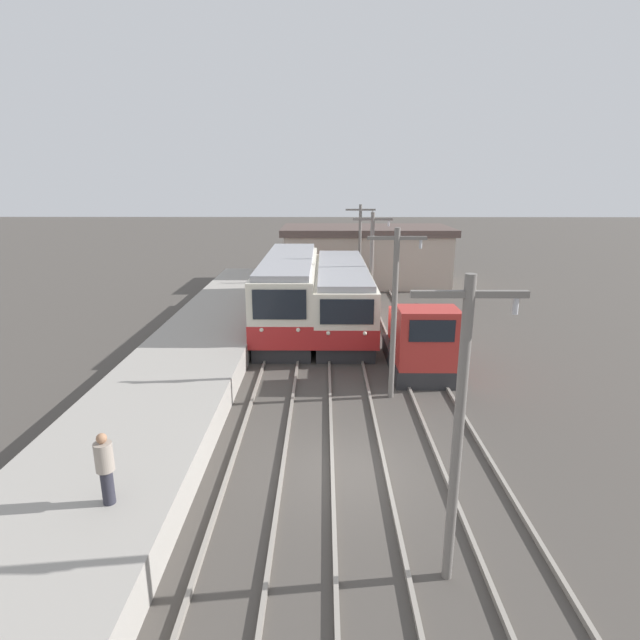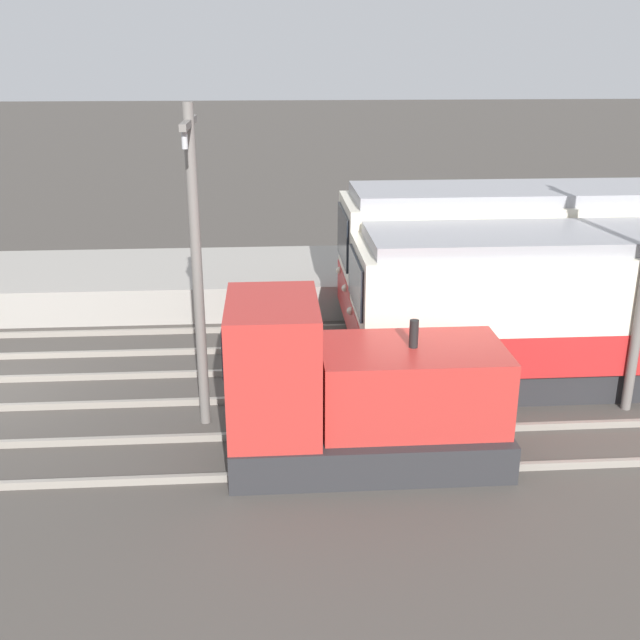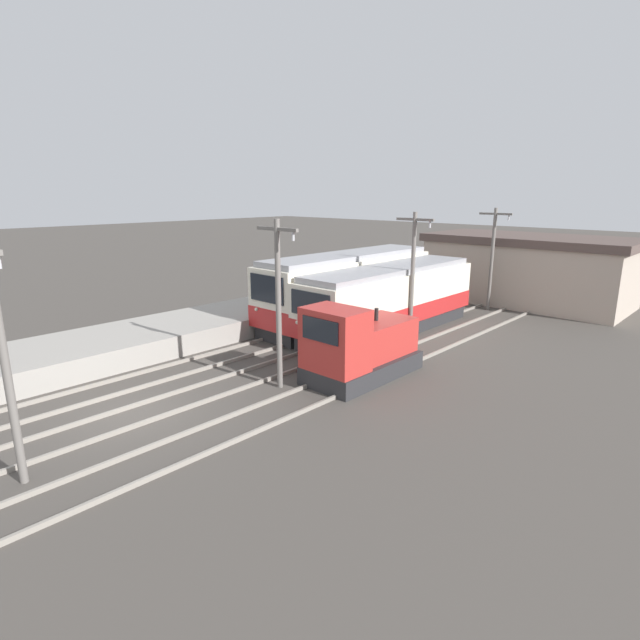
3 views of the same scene
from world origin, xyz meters
TOP-DOWN VIEW (x-y plane):
  - ground_plane at (0.00, 0.00)m, footprint 200.00×200.00m
  - platform_left at (-6.25, 0.00)m, footprint 4.50×54.00m
  - track_left at (-2.60, 0.00)m, footprint 1.54×60.00m
  - track_center at (0.20, 0.00)m, footprint 1.54×60.00m
  - track_right at (3.20, 0.00)m, footprint 1.54×60.00m
  - commuter_train_left at (-2.60, 13.89)m, footprint 2.84×11.76m
  - commuter_train_center at (0.20, 13.88)m, footprint 2.84×11.75m
  - shunting_locomotive at (3.20, 7.67)m, footprint 2.40×4.93m
  - catenary_mast_near at (1.71, -3.70)m, footprint 2.00×0.20m
  - catenary_mast_mid at (1.71, 4.92)m, footprint 2.00×0.20m
  - catenary_mast_far at (1.71, 13.54)m, footprint 2.00×0.20m
  - catenary_mast_distant at (1.71, 22.15)m, footprint 2.00×0.20m
  - station_building at (2.44, 26.00)m, footprint 12.60×6.30m

SIDE VIEW (x-z plane):
  - ground_plane at x=0.00m, z-range 0.00..0.00m
  - track_left at x=-2.60m, z-range 0.00..0.14m
  - track_center at x=0.20m, z-range 0.00..0.14m
  - track_right at x=3.20m, z-range 0.00..0.14m
  - platform_left at x=-6.25m, z-range 0.00..0.98m
  - shunting_locomotive at x=3.20m, z-range -0.29..2.71m
  - commuter_train_center at x=0.20m, z-range -0.11..3.30m
  - commuter_train_left at x=-2.60m, z-range -0.14..3.70m
  - station_building at x=2.44m, z-range 0.02..4.35m
  - catenary_mast_near at x=1.71m, z-range 0.31..6.45m
  - catenary_mast_mid at x=1.71m, z-range 0.31..6.45m
  - catenary_mast_far at x=1.71m, z-range 0.31..6.45m
  - catenary_mast_distant at x=1.71m, z-range 0.31..6.45m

